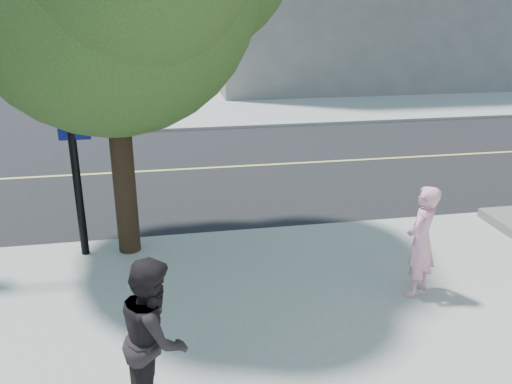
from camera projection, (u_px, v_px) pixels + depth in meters
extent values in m
plane|color=black|center=(52.00, 250.00, 9.76)|extent=(140.00, 140.00, 0.00)
cube|color=black|center=(82.00, 175.00, 13.92)|extent=(140.00, 9.00, 0.01)
cube|color=#989992|center=(350.00, 75.00, 31.92)|extent=(29.00, 25.00, 0.12)
imported|color=pink|center=(421.00, 241.00, 7.82)|extent=(0.74, 0.71, 1.71)
imported|color=black|center=(155.00, 337.00, 5.52)|extent=(0.72, 0.91, 1.80)
cylinder|color=black|center=(121.00, 146.00, 8.85)|extent=(0.38, 0.38, 3.80)
cylinder|color=black|center=(70.00, 121.00, 8.55)|extent=(0.14, 0.14, 4.73)
cube|color=white|center=(69.00, 86.00, 8.35)|extent=(0.62, 0.04, 0.23)
cube|color=navy|center=(73.00, 121.00, 8.54)|extent=(0.51, 0.04, 0.62)
imported|color=black|center=(58.00, 26.00, 8.05)|extent=(0.18, 0.23, 1.13)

